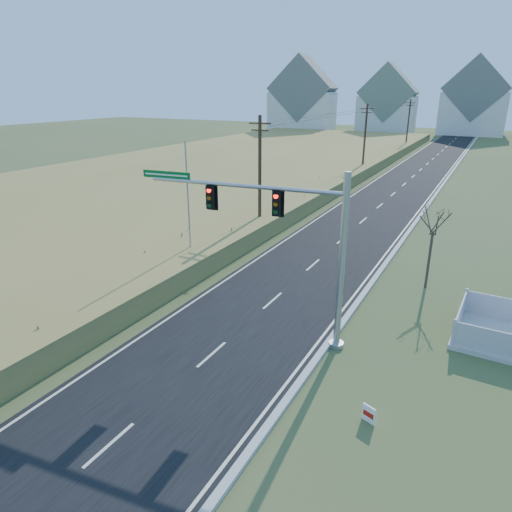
% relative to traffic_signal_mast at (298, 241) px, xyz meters
% --- Properties ---
extents(ground, '(260.00, 260.00, 0.00)m').
position_rel_traffic_signal_mast_xyz_m(ground, '(-2.60, -1.00, -4.73)').
color(ground, '#3E5127').
rests_on(ground, ground).
extents(road, '(8.00, 180.00, 0.06)m').
position_rel_traffic_signal_mast_xyz_m(road, '(-2.60, 49.00, -4.70)').
color(road, black).
rests_on(road, ground).
extents(curb, '(0.30, 180.00, 0.18)m').
position_rel_traffic_signal_mast_xyz_m(curb, '(1.55, 49.00, -4.64)').
color(curb, '#B2AFA8').
rests_on(curb, ground).
extents(reed_marsh, '(38.00, 110.00, 1.30)m').
position_rel_traffic_signal_mast_xyz_m(reed_marsh, '(-26.60, 39.00, -4.08)').
color(reed_marsh, olive).
rests_on(reed_marsh, ground).
extents(utility_pole_near, '(1.80, 0.26, 9.00)m').
position_rel_traffic_signal_mast_xyz_m(utility_pole_near, '(-9.10, 14.00, -0.05)').
color(utility_pole_near, '#422D1E').
rests_on(utility_pole_near, ground).
extents(utility_pole_mid, '(1.80, 0.26, 9.00)m').
position_rel_traffic_signal_mast_xyz_m(utility_pole_mid, '(-9.10, 44.00, -0.05)').
color(utility_pole_mid, '#422D1E').
rests_on(utility_pole_mid, ground).
extents(utility_pole_far, '(1.80, 0.26, 9.00)m').
position_rel_traffic_signal_mast_xyz_m(utility_pole_far, '(-9.10, 74.00, -0.05)').
color(utility_pole_far, '#422D1E').
rests_on(utility_pole_far, ground).
extents(condo_nw, '(17.69, 13.38, 19.05)m').
position_rel_traffic_signal_mast_xyz_m(condo_nw, '(-40.60, 99.00, 2.97)').
color(condo_nw, silver).
rests_on(condo_nw, ground).
extents(condo_nnw, '(14.93, 11.17, 17.03)m').
position_rel_traffic_signal_mast_xyz_m(condo_nnw, '(-20.60, 107.00, 2.21)').
color(condo_nnw, silver).
rests_on(condo_nnw, ground).
extents(condo_n, '(15.27, 10.20, 18.54)m').
position_rel_traffic_signal_mast_xyz_m(condo_n, '(-0.60, 111.00, 2.88)').
color(condo_n, silver).
rests_on(condo_n, ground).
extents(traffic_signal_mast, '(9.75, 1.37, 7.80)m').
position_rel_traffic_signal_mast_xyz_m(traffic_signal_mast, '(0.00, 0.00, 0.00)').
color(traffic_signal_mast, '#9EA0A5').
rests_on(traffic_signal_mast, ground).
extents(open_sign, '(0.50, 0.24, 0.64)m').
position_rel_traffic_signal_mast_xyz_m(open_sign, '(4.46, -4.01, -4.39)').
color(open_sign, white).
rests_on(open_sign, ground).
extents(flagpole, '(0.36, 0.36, 7.93)m').
position_rel_traffic_signal_mast_xyz_m(flagpole, '(-9.60, 5.33, -1.57)').
color(flagpole, '#B7B5AD').
rests_on(flagpole, ground).
extents(bare_tree, '(1.90, 1.90, 5.02)m').
position_rel_traffic_signal_mast_xyz_m(bare_tree, '(4.40, 8.82, -0.68)').
color(bare_tree, '#4C3F33').
rests_on(bare_tree, ground).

